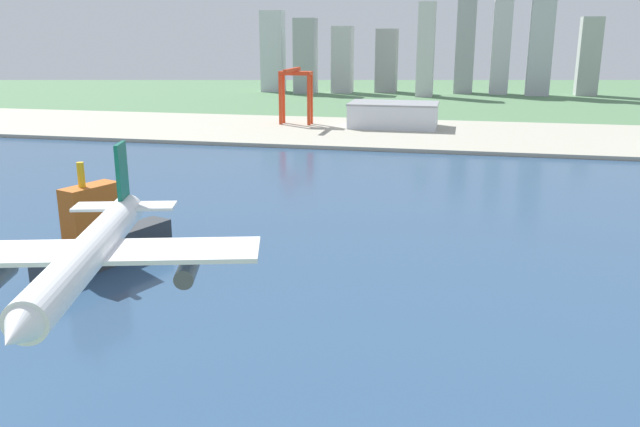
{
  "coord_description": "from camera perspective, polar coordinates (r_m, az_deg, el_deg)",
  "views": [
    {
      "loc": [
        53.36,
        34.05,
        68.73
      ],
      "look_at": [
        17.36,
        199.8,
        21.69
      ],
      "focal_mm": 36.46,
      "sensor_mm": 36.0,
      "label": 1
    }
  ],
  "objects": [
    {
      "name": "ground_plane",
      "position": [
        279.83,
        0.88,
        1.28
      ],
      "size": [
        2400.0,
        2400.0,
        0.0
      ],
      "primitive_type": "plane",
      "color": "#517951"
    },
    {
      "name": "water_bay",
      "position": [
        223.56,
        -2.16,
        -2.4
      ],
      "size": [
        840.0,
        360.0,
        0.15
      ],
      "primitive_type": "cube",
      "color": "#2D4C70",
      "rests_on": "ground"
    },
    {
      "name": "industrial_pier",
      "position": [
        464.0,
        5.56,
        7.07
      ],
      "size": [
        840.0,
        140.0,
        2.5
      ],
      "primitive_type": "cube",
      "color": "#A9A694",
      "rests_on": "ground"
    },
    {
      "name": "airplane_landing",
      "position": [
        70.35,
        -19.64,
        -3.37
      ],
      "size": [
        35.24,
        38.76,
        12.42
      ],
      "color": "white"
    },
    {
      "name": "container_barge",
      "position": [
        208.11,
        -18.67,
        -1.92
      ],
      "size": [
        24.31,
        47.64,
        32.91
      ],
      "color": "#2D3338",
      "rests_on": "water_bay"
    },
    {
      "name": "port_crane_red",
      "position": [
        493.69,
        -2.19,
        11.28
      ],
      "size": [
        24.27,
        41.15,
        42.01
      ],
      "color": "red",
      "rests_on": "industrial_pier"
    },
    {
      "name": "warehouse_main",
      "position": [
        484.57,
        6.47,
        8.61
      ],
      "size": [
        64.17,
        40.25,
        17.85
      ],
      "color": "silver",
      "rests_on": "industrial_pier"
    },
    {
      "name": "distant_skyline",
      "position": [
        791.75,
        9.97,
        14.36
      ],
      "size": [
        391.21,
        76.68,
        155.16
      ],
      "color": "silver",
      "rests_on": "ground"
    }
  ]
}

